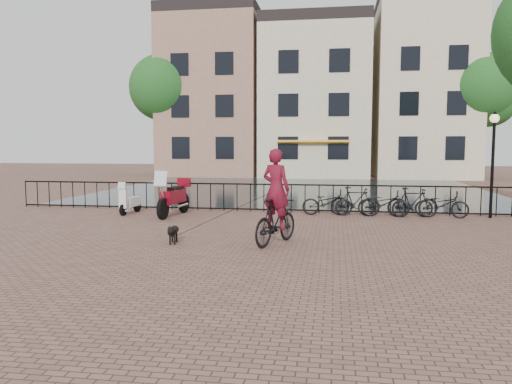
# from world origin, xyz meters

# --- Properties ---
(ground) EXTENTS (100.00, 100.00, 0.00)m
(ground) POSITION_xyz_m (0.00, 0.00, 0.00)
(ground) COLOR brown
(ground) RESTS_ON ground
(canal_water) EXTENTS (20.00, 20.00, 0.00)m
(canal_water) POSITION_xyz_m (0.00, 17.30, 0.00)
(canal_water) COLOR black
(canal_water) RESTS_ON ground
(railing) EXTENTS (20.00, 0.05, 1.02)m
(railing) POSITION_xyz_m (0.00, 8.00, 0.50)
(railing) COLOR black
(railing) RESTS_ON ground
(canal_house_left) EXTENTS (7.50, 9.00, 12.80)m
(canal_house_left) POSITION_xyz_m (-7.50, 30.00, 6.40)
(canal_house_left) COLOR #8F6353
(canal_house_left) RESTS_ON ground
(canal_house_mid) EXTENTS (8.00, 9.50, 11.80)m
(canal_house_mid) POSITION_xyz_m (0.50, 30.00, 5.90)
(canal_house_mid) COLOR beige
(canal_house_mid) RESTS_ON ground
(canal_house_right) EXTENTS (7.00, 9.00, 13.30)m
(canal_house_right) POSITION_xyz_m (8.50, 30.00, 6.65)
(canal_house_right) COLOR beige
(canal_house_right) RESTS_ON ground
(tree_far_left) EXTENTS (5.04, 5.04, 9.27)m
(tree_far_left) POSITION_xyz_m (-11.00, 27.00, 6.73)
(tree_far_left) COLOR black
(tree_far_left) RESTS_ON ground
(tree_far_right) EXTENTS (4.76, 4.76, 8.76)m
(tree_far_right) POSITION_xyz_m (12.00, 27.00, 6.35)
(tree_far_right) COLOR black
(tree_far_right) RESTS_ON ground
(lamp_post) EXTENTS (0.30, 0.30, 3.45)m
(lamp_post) POSITION_xyz_m (7.20, 7.60, 2.38)
(lamp_post) COLOR black
(lamp_post) RESTS_ON ground
(cyclist) EXTENTS (1.32, 2.07, 2.75)m
(cyclist) POSITION_xyz_m (0.64, 2.10, 1.04)
(cyclist) COLOR black
(cyclist) RESTS_ON ground
(dog) EXTENTS (0.35, 0.76, 0.49)m
(dog) POSITION_xyz_m (-1.89, 1.82, 0.25)
(dog) COLOR black
(dog) RESTS_ON ground
(motorcycle) EXTENTS (0.77, 2.32, 1.63)m
(motorcycle) POSITION_xyz_m (-3.41, 6.44, 0.81)
(motorcycle) COLOR maroon
(motorcycle) RESTS_ON ground
(scooter) EXTENTS (0.49, 1.31, 1.19)m
(scooter) POSITION_xyz_m (-5.10, 6.70, 0.59)
(scooter) COLOR white
(scooter) RESTS_ON ground
(parked_bike_0) EXTENTS (1.73, 0.63, 0.90)m
(parked_bike_0) POSITION_xyz_m (1.80, 7.40, 0.45)
(parked_bike_0) COLOR black
(parked_bike_0) RESTS_ON ground
(parked_bike_1) EXTENTS (1.69, 0.58, 1.00)m
(parked_bike_1) POSITION_xyz_m (2.75, 7.40, 0.50)
(parked_bike_1) COLOR black
(parked_bike_1) RESTS_ON ground
(parked_bike_2) EXTENTS (1.79, 0.88, 0.90)m
(parked_bike_2) POSITION_xyz_m (3.70, 7.40, 0.45)
(parked_bike_2) COLOR black
(parked_bike_2) RESTS_ON ground
(parked_bike_3) EXTENTS (1.68, 0.54, 1.00)m
(parked_bike_3) POSITION_xyz_m (4.65, 7.40, 0.50)
(parked_bike_3) COLOR black
(parked_bike_3) RESTS_ON ground
(parked_bike_4) EXTENTS (1.79, 0.85, 0.90)m
(parked_bike_4) POSITION_xyz_m (5.60, 7.40, 0.45)
(parked_bike_4) COLOR black
(parked_bike_4) RESTS_ON ground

